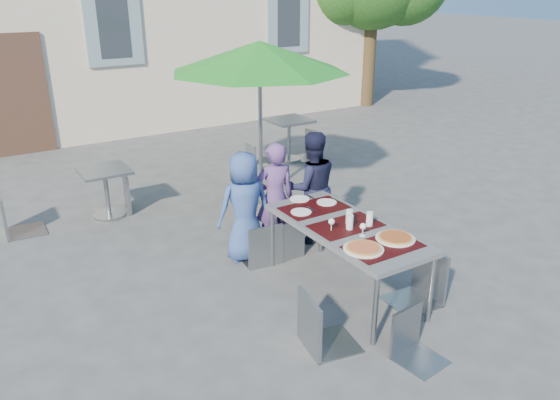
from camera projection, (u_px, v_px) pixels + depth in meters
ground at (356, 308)px, 5.42m from camera, size 90.00×90.00×0.00m
dining_table at (346, 231)px, 5.47m from camera, size 0.80×1.85×0.76m
pizza_near_left at (364, 248)px, 4.95m from camera, size 0.37×0.37×0.03m
pizza_near_right at (395, 238)px, 5.15m from camera, size 0.37×0.37×0.03m
glassware at (354, 220)px, 5.38m from camera, size 0.46×0.36×0.15m
place_settings at (310, 204)px, 5.96m from camera, size 0.65×0.54×0.01m
child_0 at (245, 207)px, 6.19m from camera, size 0.66×0.46×1.29m
child_1 at (275, 198)px, 6.37m from camera, size 0.55×0.41×1.34m
child_2 at (311, 187)px, 6.64m from camera, size 0.76×0.57×1.39m
chair_0 at (262, 219)px, 6.09m from camera, size 0.46×0.46×0.95m
chair_1 at (285, 216)px, 6.25m from camera, size 0.41×0.41×0.90m
chair_2 at (331, 205)px, 6.68m from camera, size 0.39×0.40×0.84m
chair_3 at (321, 289)px, 4.62m from camera, size 0.52×0.52×1.01m
chair_4 at (425, 245)px, 5.34m from camera, size 0.50×0.49×1.05m
chair_5 at (417, 308)px, 4.54m from camera, size 0.41×0.42×0.84m
patio_umbrella at (260, 58)px, 7.41m from camera, size 2.51×2.51×2.29m
cafe_table_0 at (106, 186)px, 7.41m from camera, size 0.64×0.64×0.68m
bg_chair_l_0 at (8, 188)px, 6.81m from camera, size 0.49×0.49×1.06m
bg_chair_r_0 at (116, 170)px, 7.52m from camera, size 0.53×0.52×1.03m
cafe_table_1 at (289, 132)px, 9.79m from camera, size 0.71×0.71×0.76m
bg_chair_l_1 at (256, 140)px, 9.29m from camera, size 0.43×0.43×0.89m
bg_chair_r_1 at (309, 128)px, 9.93m from camera, size 0.47×0.47×0.95m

